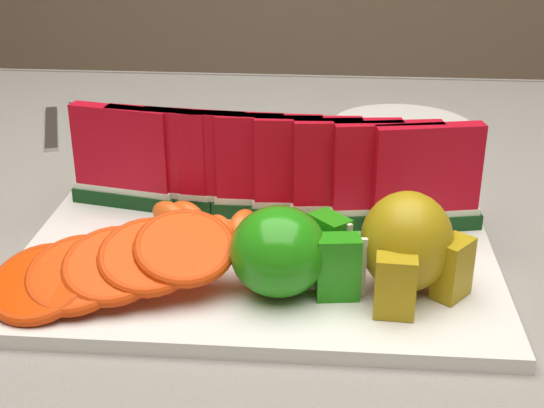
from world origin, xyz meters
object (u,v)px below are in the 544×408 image
at_px(platter, 259,251).
at_px(apple_cluster, 288,252).
at_px(pear_cluster, 409,246).
at_px(side_plate, 402,128).
at_px(fork, 54,126).

distance_m(platter, apple_cluster, 0.09).
bearing_deg(pear_cluster, side_plate, 85.95).
distance_m(apple_cluster, pear_cluster, 0.09).
distance_m(platter, pear_cluster, 0.14).
bearing_deg(apple_cluster, platter, 112.48).
xyz_separation_m(apple_cluster, fork, (-0.33, 0.40, -0.04)).
xyz_separation_m(platter, pear_cluster, (0.12, -0.06, 0.04)).
height_order(platter, side_plate, platter).
bearing_deg(apple_cluster, pear_cluster, 4.51).
xyz_separation_m(pear_cluster, fork, (-0.42, 0.39, -0.05)).
height_order(apple_cluster, side_plate, apple_cluster).
distance_m(pear_cluster, side_plate, 0.42).
distance_m(apple_cluster, fork, 0.52).
height_order(apple_cluster, pear_cluster, pear_cluster).
bearing_deg(side_plate, fork, -177.68).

